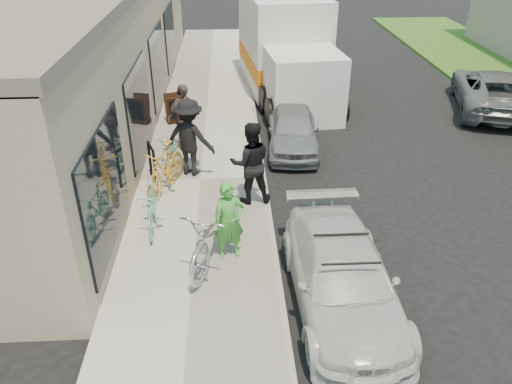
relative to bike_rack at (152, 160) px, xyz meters
name	(u,v)px	position (x,y,z in m)	size (l,w,h in m)	color
ground	(297,255)	(3.13, -2.96, -0.72)	(120.00, 120.00, 0.00)	black
sidewalk	(201,181)	(1.13, 0.04, -0.65)	(3.00, 34.00, 0.15)	#ABA89A
curb	(264,180)	(2.68, 0.04, -0.66)	(0.12, 34.00, 0.13)	gray
storefront	(99,49)	(-2.11, 5.03, 1.40)	(3.60, 20.00, 4.22)	tan
bike_rack	(152,160)	(0.00, 0.00, 0.00)	(0.26, 0.64, 0.95)	black
sandwich_board	(175,109)	(0.22, 3.71, -0.12)	(0.68, 0.69, 0.89)	black
sedan_white	(342,277)	(3.69, -4.36, -0.13)	(1.74, 4.09, 1.22)	#BCBCB7
sedan_silver	(293,129)	(3.62, 2.02, -0.15)	(1.36, 3.37, 1.15)	gray
moving_truck	(286,51)	(3.93, 7.01, 0.76)	(3.23, 7.01, 3.34)	silver
far_car_gray	(492,90)	(10.58, 4.73, -0.06)	(2.19, 4.76, 1.32)	#575A5C
tandem_bike	(217,231)	(1.58, -3.16, 0.05)	(0.82, 2.36, 1.24)	silver
woman_rider	(229,221)	(1.82, -3.09, 0.21)	(0.57, 0.37, 1.56)	green
man_standing	(251,163)	(2.31, -1.04, 0.37)	(0.92, 0.71, 1.88)	black
cruiser_bike_a	(151,207)	(0.23, -2.01, -0.10)	(0.45, 1.58, 0.95)	#7FBDAC
cruiser_bike_b	(170,147)	(0.31, 1.06, -0.17)	(0.53, 1.51, 0.79)	#7FBDAC
cruiser_bike_c	(165,169)	(0.36, -0.48, -0.01)	(0.53, 1.87, 1.12)	gold
bystander_a	(190,138)	(0.90, 0.35, 0.39)	(1.25, 0.72, 1.93)	black
bystander_b	(184,117)	(0.64, 1.84, 0.34)	(1.06, 0.44, 1.81)	brown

